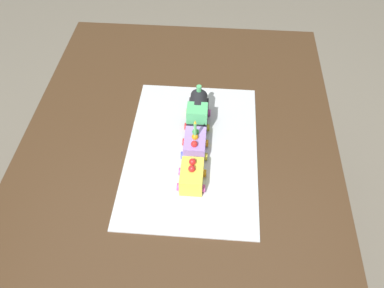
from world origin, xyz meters
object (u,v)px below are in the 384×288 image
(cake_locomotive, at_px, (198,112))
(birthday_candle, at_px, (195,128))
(cake_car_flatbed_lemon, at_px, (192,176))
(cake_car_hopper_lavender, at_px, (195,145))
(dining_table, at_px, (178,172))

(cake_locomotive, relative_size, birthday_candle, 2.39)
(cake_car_flatbed_lemon, relative_size, birthday_candle, 1.71)
(cake_car_hopper_lavender, relative_size, birthday_candle, 1.71)
(cake_car_flatbed_lemon, distance_m, birthday_candle, 0.14)
(cake_car_hopper_lavender, bearing_deg, cake_locomotive, -180.00)
(dining_table, relative_size, cake_car_flatbed_lemon, 14.00)
(dining_table, distance_m, cake_car_hopper_lavender, 0.15)
(cake_locomotive, relative_size, cake_car_flatbed_lemon, 1.40)
(cake_locomotive, height_order, birthday_candle, birthday_candle)
(cake_locomotive, height_order, cake_car_hopper_lavender, cake_locomotive)
(cake_car_flatbed_lemon, xyz_separation_m, birthday_candle, (-0.12, -0.00, 0.07))
(cake_car_flatbed_lemon, bearing_deg, birthday_candle, -180.00)
(dining_table, height_order, cake_locomotive, cake_locomotive)
(dining_table, xyz_separation_m, cake_car_flatbed_lemon, (0.12, 0.05, 0.14))
(dining_table, relative_size, cake_car_hopper_lavender, 14.00)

